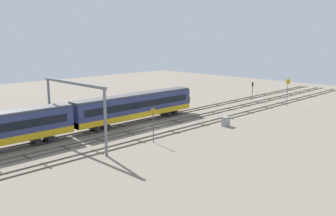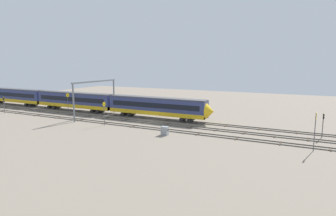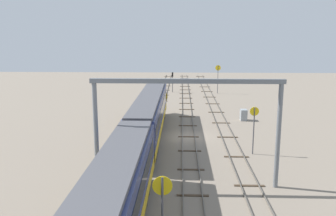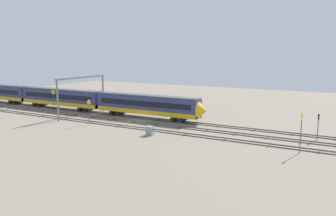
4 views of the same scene
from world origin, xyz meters
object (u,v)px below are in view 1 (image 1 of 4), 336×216
Objects in this scene: relay_cabinet at (226,121)px; speed_sign_mid_trackside at (153,120)px; overhead_gantry at (74,99)px; speed_sign_far_trackside at (288,88)px; signal_light_trackside_departure at (252,88)px.

speed_sign_mid_trackside is at bearing 174.00° from relay_cabinet.
speed_sign_mid_trackside is (8.03, -6.80, -3.07)m from overhead_gantry.
speed_sign_far_trackside reaches higher than relay_cabinet.
overhead_gantry is at bearing 159.84° from relay_cabinet.
overhead_gantry is 24.79m from relay_cabinet.
speed_sign_mid_trackside is at bearing -167.18° from signal_light_trackside_departure.
overhead_gantry reaches higher than signal_light_trackside_departure.
signal_light_trackside_departure is at bearing 2.65° from overhead_gantry.
overhead_gantry reaches higher than speed_sign_far_trackside.
speed_sign_mid_trackside is at bearing 179.68° from speed_sign_far_trackside.
speed_sign_mid_trackside reaches higher than relay_cabinet.
signal_light_trackside_departure is (39.55, 9.00, -0.38)m from speed_sign_mid_trackside.
relay_cabinet is (22.71, -8.34, -5.42)m from overhead_gantry.
speed_sign_mid_trackside is 38.29m from speed_sign_far_trackside.
overhead_gantry is 3.53× the size of signal_light_trackside_departure.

